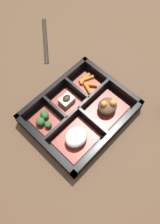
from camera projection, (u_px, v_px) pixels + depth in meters
name	position (u px, v px, depth m)	size (l,w,h in m)	color
ground_plane	(80.00, 115.00, 0.69)	(3.00, 3.00, 0.00)	#4C3523
bento_base	(80.00, 115.00, 0.68)	(0.30, 0.25, 0.01)	black
bento_rim	(79.00, 111.00, 0.67)	(0.30, 0.25, 0.05)	black
bowl_stew	(107.00, 107.00, 0.67)	(0.12, 0.10, 0.06)	maroon
bowl_rice	(76.00, 138.00, 0.63)	(0.12, 0.10, 0.04)	maroon
bowl_carrots	(87.00, 84.00, 0.72)	(0.07, 0.08, 0.02)	maroon
bowl_tofu	(67.00, 101.00, 0.69)	(0.07, 0.08, 0.04)	maroon
bowl_greens	(44.00, 120.00, 0.66)	(0.07, 0.08, 0.03)	maroon
chopsticks	(45.00, 40.00, 0.82)	(0.15, 0.18, 0.01)	black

